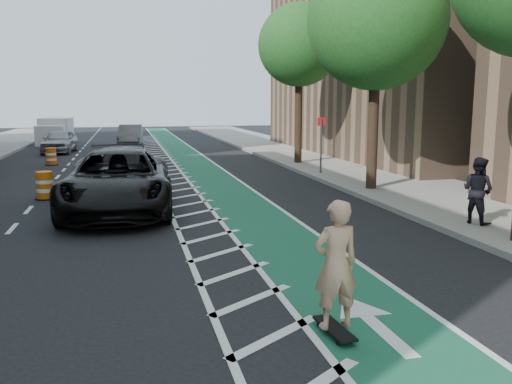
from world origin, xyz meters
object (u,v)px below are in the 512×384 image
object	(u,v)px
skateboarder	(336,265)
suv_near	(118,181)
barrel_a	(45,186)
suv_far	(126,173)

from	to	relation	value
skateboarder	suv_near	distance (m)	9.75
skateboarder	barrel_a	world-z (taller)	skateboarder
barrel_a	skateboarder	bearing A→B (deg)	-66.18
skateboarder	suv_near	xyz separation A→B (m)	(-2.93, 9.30, -0.12)
skateboarder	suv_far	size ratio (longest dim) A/B	0.32
suv_far	suv_near	bearing A→B (deg)	-101.51
suv_near	skateboarder	bearing A→B (deg)	-69.59
skateboarder	suv_near	size ratio (longest dim) A/B	0.28
suv_far	barrel_a	size ratio (longest dim) A/B	6.15
suv_far	barrel_a	bearing A→B (deg)	171.53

